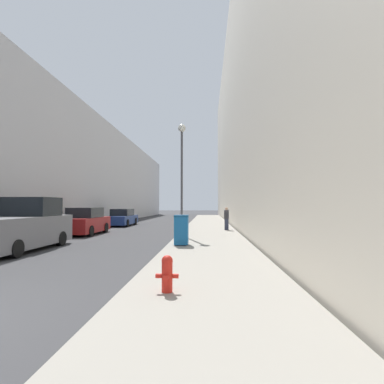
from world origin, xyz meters
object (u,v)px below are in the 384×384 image
pickup_truck (20,227)px  parked_sedan_far (122,218)px  trash_bin (181,230)px  fire_hydrant (167,273)px  parked_sedan_near (85,222)px  pedestrian_on_sidewalk (226,219)px  lamppost (182,163)px

pickup_truck → parked_sedan_far: (0.01, 14.58, -0.23)m
trash_bin → pickup_truck: 6.58m
fire_hydrant → parked_sedan_near: bearing=118.7°
trash_bin → parked_sedan_near: bearing=139.3°
trash_bin → parked_sedan_near: size_ratio=0.30×
fire_hydrant → parked_sedan_near: size_ratio=0.17×
trash_bin → pedestrian_on_sidewalk: bearing=72.8°
fire_hydrant → pickup_truck: 9.05m
fire_hydrant → pedestrian_on_sidewalk: (2.09, 14.81, 0.41)m
lamppost → trash_bin: bearing=-85.2°
parked_sedan_far → trash_bin: bearing=-64.4°
parked_sedan_near → parked_sedan_far: size_ratio=0.91×
parked_sedan_near → pedestrian_on_sidewalk: bearing=13.7°
trash_bin → fire_hydrant: bearing=-87.3°
fire_hydrant → parked_sedan_near: (-6.91, 12.61, 0.27)m
fire_hydrant → parked_sedan_far: 21.60m
pickup_truck → pedestrian_on_sidewalk: 12.59m
parked_sedan_near → trash_bin: bearing=-40.7°
pickup_truck → parked_sedan_near: (-0.08, 6.69, -0.15)m
fire_hydrant → pickup_truck: pickup_truck is taller
lamppost → parked_sedan_far: (-6.17, 9.68, -3.54)m
parked_sedan_far → fire_hydrant: bearing=-71.6°
lamppost → parked_sedan_near: 7.37m
fire_hydrant → pedestrian_on_sidewalk: pedestrian_on_sidewalk is taller
trash_bin → pickup_truck: (-6.50, -1.03, 0.14)m
fire_hydrant → parked_sedan_near: 14.38m
trash_bin → pedestrian_on_sidewalk: pedestrian_on_sidewalk is taller
parked_sedan_near → pedestrian_on_sidewalk: pedestrian_on_sidewalk is taller
parked_sedan_near → fire_hydrant: bearing=-61.3°
trash_bin → parked_sedan_far: (-6.49, 13.54, -0.09)m
fire_hydrant → lamppost: (-0.66, 10.81, 3.73)m
parked_sedan_far → parked_sedan_near: bearing=-90.6°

